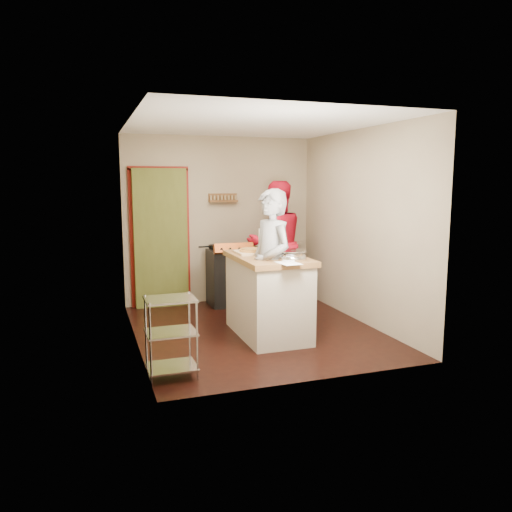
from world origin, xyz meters
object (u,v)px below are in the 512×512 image
at_px(stove, 229,276).
at_px(person_red, 276,244).
at_px(island, 268,294).
at_px(person_stripe, 271,266).
at_px(wire_shelving, 171,333).

relative_size(stove, person_red, 0.52).
distance_m(island, person_red, 1.64).
bearing_deg(person_red, person_stripe, 63.10).
distance_m(stove, wire_shelving, 2.94).
bearing_deg(person_stripe, person_red, 144.15).
xyz_separation_m(person_stripe, person_red, (0.71, 1.67, 0.05)).
xyz_separation_m(wire_shelving, island, (1.36, 0.96, 0.09)).
relative_size(stove, island, 0.69).
xyz_separation_m(wire_shelving, person_stripe, (1.31, 0.73, 0.47)).
bearing_deg(person_stripe, stove, 166.81).
bearing_deg(island, stove, 91.21).
height_order(wire_shelving, person_red, person_red).
distance_m(person_stripe, person_red, 1.81).
relative_size(stove, person_stripe, 0.55).
distance_m(wire_shelving, person_stripe, 1.58).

